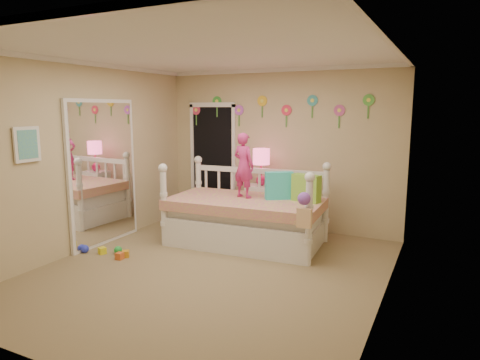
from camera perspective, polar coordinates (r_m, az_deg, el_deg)
The scene contains 18 objects.
floor at distance 5.37m, azimuth -3.88°, elevation -12.01°, with size 4.00×4.50×0.01m, color #7F684C.
ceiling at distance 5.03m, azimuth -4.22°, elevation 16.70°, with size 4.00×4.50×0.01m, color white.
back_wall at distance 7.06m, azimuth 5.22°, elevation 4.06°, with size 4.00×0.01×2.60m, color tan.
left_wall at distance 6.28m, azimuth -20.02°, elevation 2.84°, with size 0.01×4.50×2.60m, color tan.
right_wall at distance 4.39m, azimuth 19.11°, elevation 0.23°, with size 0.01×4.50×2.60m, color tan.
crown_molding at distance 5.03m, azimuth -4.22°, elevation 16.36°, with size 4.00×4.50×0.06m, color white, non-canonical shape.
daybed at distance 6.23m, azimuth 0.79°, elevation -3.09°, with size 2.24×1.21×1.22m, color white, non-canonical shape.
pillow_turquoise at distance 6.16m, azimuth 5.23°, elevation -0.75°, with size 0.39×0.14×0.39m, color #27AEC5.
pillow_lime at distance 6.04m, azimuth 8.81°, elevation -1.07°, with size 0.40×0.15×0.38m, color #7FBE3A.
child at distance 6.20m, azimuth 0.49°, elevation 1.96°, with size 0.35×0.23×0.95m, color #CE2E7D.
nightstand at distance 6.95m, azimuth 2.80°, elevation -3.76°, with size 0.45×0.34×0.75m, color white.
table_lamp at distance 6.81m, azimuth 2.85°, elevation 2.53°, with size 0.27×0.27×0.59m.
closet_doorway at distance 7.61m, azimuth -3.67°, elevation 2.47°, with size 0.90×0.04×2.07m, color black.
flower_decals at distance 7.05m, azimuth 4.57°, elevation 9.27°, with size 3.40×0.02×0.50m, color #B2668C, non-canonical shape.
mirror_closet at distance 6.50m, azimuth -17.75°, elevation 0.94°, with size 0.07×1.30×2.10m, color white.
wall_picture at distance 5.66m, azimuth -26.53°, elevation 4.28°, with size 0.05×0.34×0.42m, color white.
hanging_bag at distance 5.25m, azimuth 8.43°, elevation -4.12°, with size 0.20×0.16×0.36m, color beige, non-canonical shape.
toy_scatter at distance 6.33m, azimuth -16.15°, elevation -8.47°, with size 0.80×1.30×0.11m, color #996666, non-canonical shape.
Camera 1 is at (2.52, -4.31, 1.97)m, focal length 32.00 mm.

